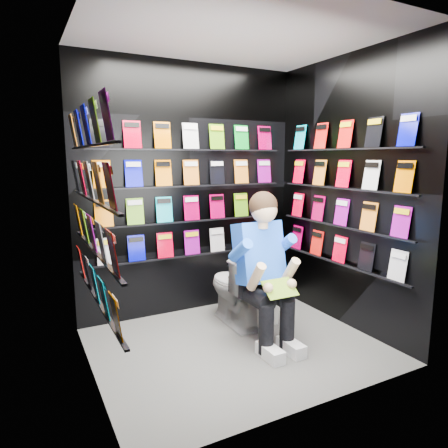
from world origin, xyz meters
TOP-DOWN VIEW (x-y plane):
  - floor at (0.00, 0.00)m, footprint 2.40×2.40m
  - ceiling at (0.00, 0.00)m, footprint 2.40×2.40m
  - wall_back at (0.00, 1.00)m, footprint 2.40×0.04m
  - wall_front at (0.00, -1.00)m, footprint 2.40×0.04m
  - wall_left at (-1.20, 0.00)m, footprint 0.04×2.00m
  - wall_right at (1.20, 0.00)m, footprint 0.04×2.00m
  - comics_back at (0.00, 0.97)m, footprint 2.10×0.06m
  - comics_left at (-1.17, 0.00)m, footprint 0.06×1.70m
  - comics_right at (1.17, 0.00)m, footprint 0.06×1.70m
  - toilet at (0.25, 0.43)m, footprint 0.43×0.76m
  - longbox at (0.50, 0.44)m, footprint 0.30×0.47m
  - longbox_lid at (0.50, 0.44)m, footprint 0.32×0.49m
  - reader at (0.25, 0.05)m, footprint 0.57×0.82m
  - held_comic at (0.25, -0.30)m, footprint 0.28×0.17m

SIDE VIEW (x-z plane):
  - floor at x=0.00m, z-range 0.00..0.00m
  - longbox at x=0.50m, z-range 0.00..0.33m
  - longbox_lid at x=0.50m, z-range 0.33..0.37m
  - toilet at x=0.25m, z-range 0.00..0.73m
  - held_comic at x=0.25m, z-range 0.52..0.64m
  - reader at x=0.25m, z-range 0.05..1.54m
  - wall_back at x=0.00m, z-range 0.00..2.60m
  - wall_front at x=0.00m, z-range 0.00..2.60m
  - wall_left at x=-1.20m, z-range 0.00..2.60m
  - wall_right at x=1.20m, z-range 0.00..2.60m
  - comics_back at x=0.00m, z-range 0.62..1.99m
  - comics_left at x=-1.17m, z-range 0.62..1.99m
  - comics_right at x=1.17m, z-range 0.62..1.99m
  - ceiling at x=0.00m, z-range 2.60..2.60m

